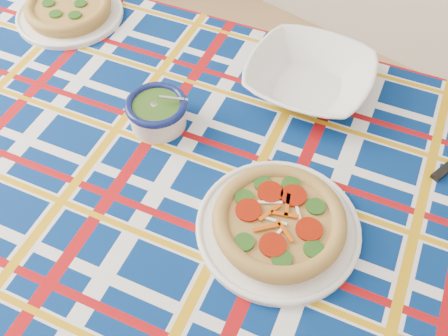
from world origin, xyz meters
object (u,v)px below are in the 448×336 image
Objects in this scene: dining_table at (208,205)px; main_focaccia_plate at (279,221)px; serving_bowl at (309,78)px; pesto_bowl at (157,111)px.

dining_table is 5.68× the size of main_focaccia_plate.
dining_table is at bearing -178.90° from main_focaccia_plate.
main_focaccia_plate is 1.12× the size of serving_bowl.
pesto_bowl is (-0.37, 0.06, 0.01)m from main_focaccia_plate.
pesto_bowl is (-0.19, 0.06, 0.12)m from dining_table.
main_focaccia_plate is 0.37m from pesto_bowl.
dining_table is at bearing -91.30° from serving_bowl.
serving_bowl is (0.20, 0.30, -0.01)m from pesto_bowl.
pesto_bowl is 0.47× the size of serving_bowl.
main_focaccia_plate reaches higher than dining_table.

